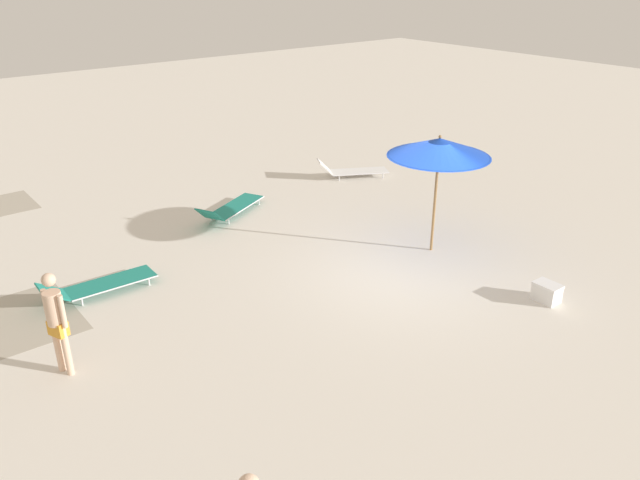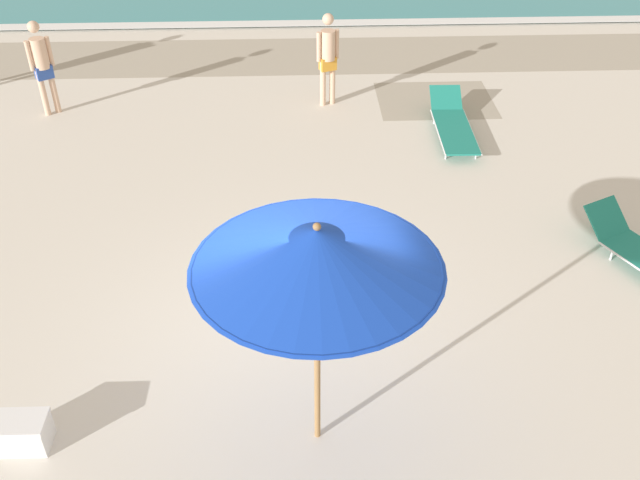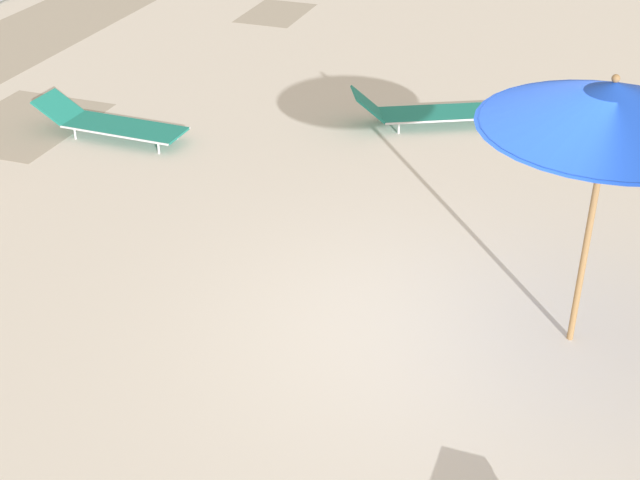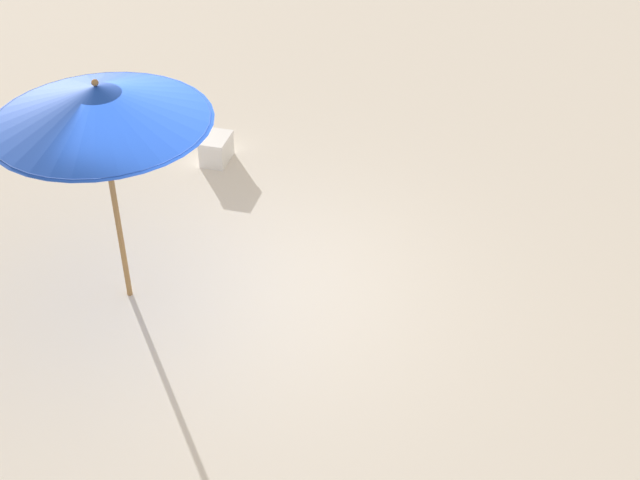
# 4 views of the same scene
# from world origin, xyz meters

# --- Properties ---
(ground_plane) EXTENTS (60.00, 60.00, 0.16)m
(ground_plane) POSITION_xyz_m (0.00, 0.01, -0.08)
(ground_plane) COLOR silver
(beach_umbrella) EXTENTS (2.21, 2.21, 2.65)m
(beach_umbrella) POSITION_xyz_m (0.35, -1.20, 2.38)
(beach_umbrella) COLOR #9E7547
(beach_umbrella) RESTS_ON ground_plane
(cooler_box) EXTENTS (0.50, 0.36, 0.37)m
(cooler_box) POSITION_xyz_m (-2.60, -1.21, 0.19)
(cooler_box) COLOR white
(cooler_box) RESTS_ON ground_plane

